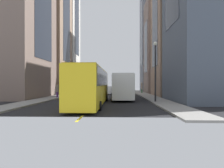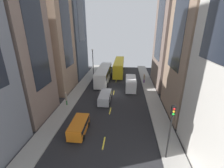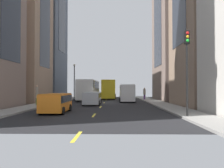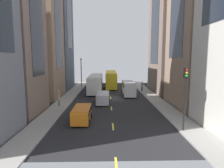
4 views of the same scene
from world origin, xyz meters
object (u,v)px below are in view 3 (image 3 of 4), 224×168
Objects in this scene: car_silver_0 at (92,97)px; streetcar_yellow at (109,88)px; delivery_van_white at (127,92)px; traffic_light_near_corner at (187,56)px; car_orange_1 at (56,101)px; pedestrian_crossing_mid at (144,93)px; pedestrian_waiting_curb at (37,94)px; city_bus_white at (89,88)px.

streetcar_yellow is at bearing 85.00° from car_silver_0.
traffic_light_near_corner is at bearing -79.91° from delivery_van_white.
pedestrian_crossing_mid reaches higher than car_orange_1.
delivery_van_white is at bearing 65.28° from car_orange_1.
traffic_light_near_corner reaches higher than pedestrian_waiting_curb.
pedestrian_waiting_curb reaches higher than car_silver_0.
pedestrian_waiting_curb is at bearing -111.39° from streetcar_yellow.
pedestrian_waiting_curb reaches higher than pedestrian_crossing_mid.
pedestrian_waiting_curb is at bearing -9.94° from pedestrian_crossing_mid.
car_orange_1 is (-3.61, -26.15, -1.19)m from streetcar_yellow.
car_silver_0 is (-1.55, -17.66, -1.19)m from streetcar_yellow.
car_orange_1 is 2.03× the size of pedestrian_crossing_mid.
city_bus_white is 13.08m from pedestrian_waiting_curb.
traffic_light_near_corner is (3.11, -17.50, 2.66)m from delivery_van_white.
streetcar_yellow is (3.26, 7.32, 0.12)m from city_bus_white.
city_bus_white is at bearing -114.01° from streetcar_yellow.
traffic_light_near_corner is (13.80, -9.67, 2.83)m from pedestrian_waiting_curb.
city_bus_white is 2.11× the size of delivery_van_white.
car_orange_1 reaches higher than car_silver_0.
traffic_light_near_corner is at bearing 38.91° from pedestrian_crossing_mid.
car_orange_1 is at bearing -114.72° from delivery_van_white.
traffic_light_near_corner reaches higher than pedestrian_crossing_mid.
car_orange_1 is 0.70× the size of traffic_light_near_corner.
pedestrian_crossing_mid reaches higher than car_silver_0.
city_bus_white is 10.54m from car_silver_0.
city_bus_white is 23.97m from traffic_light_near_corner.
car_silver_0 is 2.37× the size of pedestrian_crossing_mid.
traffic_light_near_corner is (9.73, -3.12, 3.24)m from car_orange_1.
streetcar_yellow is 9.84m from pedestrian_crossing_mid.
car_silver_0 is (-4.55, -5.89, -0.58)m from delivery_van_white.
streetcar_yellow is at bearing 101.81° from traffic_light_near_corner.
delivery_van_white reaches higher than car_orange_1.
pedestrian_waiting_curb is (-10.68, -7.83, -0.17)m from delivery_van_white.
car_orange_1 is 21.02m from pedestrian_crossing_mid.
streetcar_yellow is at bearing -137.73° from pedestrian_waiting_curb.
car_orange_1 is at bearing 95.54° from pedestrian_waiting_curb.
city_bus_white is 2.01× the size of traffic_light_near_corner.
pedestrian_waiting_curb reaches higher than car_orange_1.
city_bus_white reaches higher than delivery_van_white.
city_bus_white is 18.87m from car_orange_1.
car_silver_0 is 14.28m from traffic_light_near_corner.
car_silver_0 is at bearing -127.70° from delivery_van_white.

